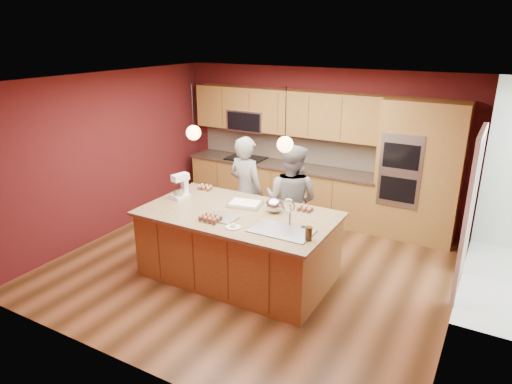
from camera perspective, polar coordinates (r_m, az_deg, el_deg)
The scene contains 24 objects.
floor at distance 6.89m, azimuth -0.33°, elevation -9.14°, with size 5.50×5.50×0.00m, color #442913.
ceiling at distance 6.08m, azimuth -0.39°, elevation 13.80°, with size 5.50×5.50×0.00m, color white.
wall_back at distance 8.54m, azimuth 7.99°, elevation 6.09°, with size 5.50×5.50×0.00m, color #511518.
wall_front at distance 4.51m, azimuth -16.35°, elevation -7.01°, with size 5.50×5.50×0.00m, color #511518.
wall_left at distance 8.02m, azimuth -17.76°, elevation 4.47°, with size 5.00×5.00×0.00m, color #511518.
wall_right at distance 5.61m, azimuth 24.89°, elevation -2.76°, with size 5.00×5.00×0.00m, color #511518.
cabinet_run at distance 8.67m, azimuth 3.08°, elevation 3.96°, with size 3.74×0.64×2.30m.
oven_column at distance 7.84m, azimuth 19.71°, elevation 2.40°, with size 1.30×0.62×2.30m.
doorway_trim at distance 6.47m, azimuth 25.03°, elevation -2.81°, with size 0.08×1.11×2.20m, color white, non-canonical shape.
pendant_left at distance 6.28m, azimuth -7.81°, elevation 7.39°, with size 0.20×0.20×0.80m.
pendant_right at distance 5.58m, azimuth 3.65°, elevation 6.00°, with size 0.20×0.20×0.80m.
island at distance 6.39m, azimuth -2.12°, elevation -6.56°, with size 2.64×1.48×1.35m.
person_left at distance 7.25m, azimuth -1.23°, elevation 0.06°, with size 0.65×0.43×1.78m, color black.
person_right at distance 6.91m, azimuth 4.42°, elevation -1.11°, with size 0.85×0.66×1.76m, color slate.
stand_mixer at distance 6.78m, azimuth -9.40°, elevation 0.52°, with size 0.25×0.30×0.37m.
sheet_cake at distance 6.45m, azimuth -1.40°, elevation -1.49°, with size 0.53×0.43×0.05m.
cooling_rack at distance 6.02m, azimuth -4.34°, elevation -3.23°, with size 0.40×0.29×0.02m, color #A0A2A7.
mixing_bowl at distance 6.19m, azimuth 2.28°, elevation -1.68°, with size 0.24×0.24×0.20m, color #BBBCC3.
plate at distance 5.74m, azimuth -2.89°, elevation -4.41°, with size 0.20×0.20×0.01m, color silver.
tumbler at distance 5.41m, azimuth 6.58°, elevation -5.20°, with size 0.08×0.08×0.17m, color #3C2812.
phone at distance 5.76m, azimuth 6.36°, elevation -4.45°, with size 0.14×0.08×0.01m, color black.
cupcakes_left at distance 7.13m, azimuth -6.39°, elevation 0.58°, with size 0.24×0.16×0.07m, color #B0744D, non-canonical shape.
cupcakes_rack at distance 5.95m, azimuth -5.72°, elevation -3.15°, with size 0.29×0.22×0.07m, color #B0744D, non-canonical shape.
cupcakes_right at distance 6.28m, azimuth 6.15°, elevation -2.06°, with size 0.24×0.16×0.07m, color #B0744D, non-canonical shape.
Camera 1 is at (2.99, -5.26, 3.30)m, focal length 32.00 mm.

